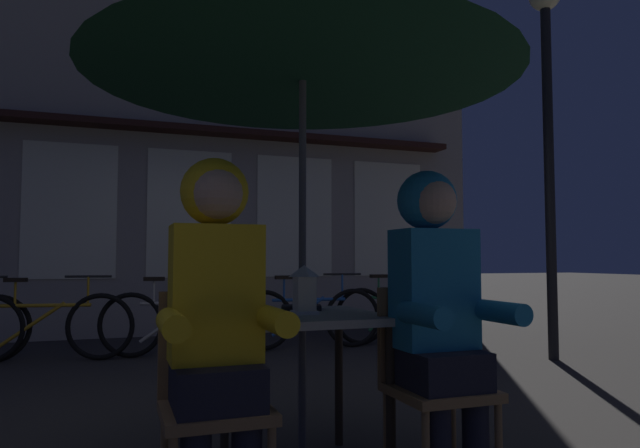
{
  "coord_description": "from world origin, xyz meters",
  "views": [
    {
      "loc": [
        -0.84,
        -2.6,
        1.0
      ],
      "look_at": [
        0.0,
        -0.25,
        1.15
      ],
      "focal_mm": 31.93,
      "sensor_mm": 36.0,
      "label": 1
    }
  ],
  "objects": [
    {
      "name": "street_lamp",
      "position": [
        3.27,
        1.99,
        2.71
      ],
      "size": [
        0.32,
        0.32,
        3.88
      ],
      "color": "black",
      "rests_on": "ground_plane"
    },
    {
      "name": "bicycle_fifth",
      "position": [
        2.37,
        3.52,
        0.35
      ],
      "size": [
        1.68,
        0.08,
        0.84
      ],
      "color": "black",
      "rests_on": "ground_plane"
    },
    {
      "name": "patio_umbrella",
      "position": [
        0.0,
        0.0,
        2.06
      ],
      "size": [
        2.1,
        2.1,
        2.31
      ],
      "color": "#4C4C51",
      "rests_on": "ground_plane"
    },
    {
      "name": "book",
      "position": [
        0.05,
        0.17,
        0.75
      ],
      "size": [
        0.23,
        0.19,
        0.02
      ],
      "primitive_type": "cube",
      "rotation": [
        0.0,
        0.0,
        -0.3
      ],
      "color": "black",
      "rests_on": "cafe_table"
    },
    {
      "name": "chair_left",
      "position": [
        -0.48,
        -0.37,
        0.49
      ],
      "size": [
        0.4,
        0.4,
        0.87
      ],
      "color": "olive",
      "rests_on": "ground_plane"
    },
    {
      "name": "bicycle_third",
      "position": [
        -0.2,
        3.39,
        0.35
      ],
      "size": [
        1.64,
        0.46,
        0.84
      ],
      "color": "black",
      "rests_on": "ground_plane"
    },
    {
      "name": "cafe_table",
      "position": [
        0.0,
        0.0,
        0.64
      ],
      "size": [
        0.72,
        0.72,
        0.74
      ],
      "color": "#B2AD9E",
      "rests_on": "ground_plane"
    },
    {
      "name": "chair_right",
      "position": [
        0.48,
        -0.37,
        0.49
      ],
      "size": [
        0.4,
        0.4,
        0.87
      ],
      "color": "olive",
      "rests_on": "ground_plane"
    },
    {
      "name": "shopfront_building",
      "position": [
        -0.66,
        5.4,
        3.09
      ],
      "size": [
        10.0,
        0.93,
        6.2
      ],
      "color": "#9E9389",
      "rests_on": "ground_plane"
    },
    {
      "name": "lantern",
      "position": [
        -0.0,
        -0.03,
        0.86
      ],
      "size": [
        0.11,
        0.11,
        0.23
      ],
      "color": "white",
      "rests_on": "cafe_table"
    },
    {
      "name": "bicycle_second",
      "position": [
        -1.48,
        3.57,
        0.35
      ],
      "size": [
        1.66,
        0.35,
        0.84
      ],
      "color": "black",
      "rests_on": "ground_plane"
    },
    {
      "name": "person_right_hooded",
      "position": [
        0.48,
        -0.43,
        0.85
      ],
      "size": [
        0.45,
        0.56,
        1.4
      ],
      "color": "black",
      "rests_on": "ground_plane"
    },
    {
      "name": "person_left_hooded",
      "position": [
        -0.48,
        -0.43,
        0.85
      ],
      "size": [
        0.45,
        0.56,
        1.4
      ],
      "color": "black",
      "rests_on": "ground_plane"
    },
    {
      "name": "bicycle_fourth",
      "position": [
        1.19,
        3.45,
        0.35
      ],
      "size": [
        1.68,
        0.19,
        0.84
      ],
      "color": "black",
      "rests_on": "ground_plane"
    }
  ]
}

